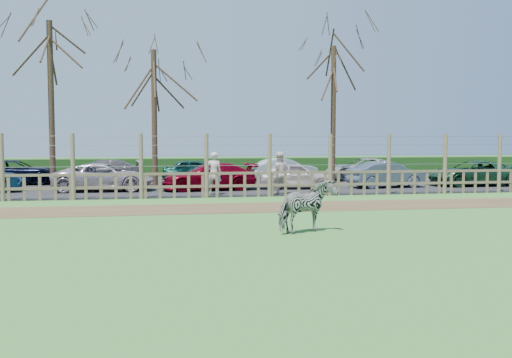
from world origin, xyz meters
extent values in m
plane|color=#5FA049|center=(0.00, 0.00, 0.00)|extent=(120.00, 120.00, 0.00)
cube|color=brown|center=(0.00, 4.50, 0.01)|extent=(34.00, 2.80, 0.01)
cube|color=#232326|center=(0.00, 14.50, 0.02)|extent=(44.00, 13.00, 0.04)
cube|color=#1E4716|center=(0.00, 21.50, 0.55)|extent=(46.00, 2.00, 1.10)
cube|color=brown|center=(0.00, 8.00, 0.45)|extent=(30.00, 0.06, 0.10)
cube|color=brown|center=(0.00, 8.00, 0.95)|extent=(30.00, 0.06, 0.10)
cylinder|color=brown|center=(-7.50, 8.00, 1.25)|extent=(0.16, 0.16, 2.50)
cylinder|color=brown|center=(-5.00, 8.00, 1.25)|extent=(0.16, 0.16, 2.50)
cylinder|color=brown|center=(-2.50, 8.00, 1.25)|extent=(0.16, 0.16, 2.50)
cylinder|color=brown|center=(0.00, 8.00, 1.25)|extent=(0.16, 0.16, 2.50)
cylinder|color=brown|center=(2.50, 8.00, 1.25)|extent=(0.16, 0.16, 2.50)
cylinder|color=brown|center=(5.00, 8.00, 1.25)|extent=(0.16, 0.16, 2.50)
cylinder|color=brown|center=(7.50, 8.00, 1.25)|extent=(0.16, 0.16, 2.50)
cylinder|color=brown|center=(10.00, 8.00, 1.25)|extent=(0.16, 0.16, 2.50)
cylinder|color=brown|center=(12.50, 8.00, 1.25)|extent=(0.16, 0.16, 2.50)
cylinder|color=gray|center=(0.00, 8.00, 1.25)|extent=(30.00, 0.02, 0.02)
cylinder|color=gray|center=(0.00, 8.00, 1.65)|extent=(30.00, 0.02, 0.02)
cylinder|color=gray|center=(0.00, 8.00, 2.05)|extent=(30.00, 0.02, 0.02)
cylinder|color=gray|center=(0.00, 8.00, 2.40)|extent=(30.00, 0.02, 0.02)
cylinder|color=#3D2B1E|center=(-6.50, 12.50, 3.75)|extent=(0.26, 0.26, 7.50)
cylinder|color=#3D2B1E|center=(-2.00, 13.50, 3.25)|extent=(0.26, 0.26, 6.50)
cylinder|color=#3D2B1E|center=(7.00, 14.00, 3.50)|extent=(0.26, 0.26, 7.00)
imported|color=gray|center=(1.69, -0.78, 0.65)|extent=(1.68, 1.34, 1.29)
imported|color=beige|center=(0.37, 8.90, 0.90)|extent=(0.66, 0.46, 1.72)
imported|color=silver|center=(3.03, 8.67, 0.90)|extent=(0.88, 0.71, 1.72)
sphere|color=black|center=(2.47, 3.13, 0.09)|extent=(0.19, 0.19, 0.19)
sphere|color=black|center=(2.59, 3.13, 0.16)|extent=(0.09, 0.09, 0.09)
imported|color=#C2AFBE|center=(-4.19, 11.27, 0.64)|extent=(4.37, 2.10, 1.20)
imported|color=maroon|center=(0.35, 10.85, 0.64)|extent=(4.29, 2.12, 1.20)
imported|color=silver|center=(4.28, 10.97, 0.64)|extent=(3.67, 1.85, 1.20)
imported|color=#4F5970|center=(8.65, 10.89, 0.64)|extent=(3.78, 1.75, 1.20)
imported|color=#1D4B2F|center=(13.12, 11.11, 0.64)|extent=(4.32, 1.99, 1.20)
imported|color=black|center=(-8.80, 15.65, 0.64)|extent=(4.46, 2.32, 1.20)
imported|color=#625D5D|center=(-4.74, 15.86, 0.64)|extent=(4.26, 2.01, 1.20)
imported|color=#114338|center=(0.10, 15.66, 0.64)|extent=(3.59, 1.60, 1.20)
imported|color=white|center=(4.96, 16.29, 0.64)|extent=(3.76, 1.67, 1.20)
imported|color=#BBBDBA|center=(9.34, 15.82, 0.64)|extent=(4.52, 2.47, 1.20)
camera|label=1|loc=(-1.88, -14.14, 2.28)|focal=40.00mm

